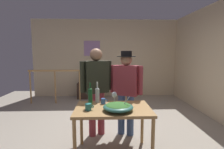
% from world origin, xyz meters
% --- Properties ---
extents(ground_plane, '(7.44, 7.44, 0.00)m').
position_xyz_m(ground_plane, '(0.00, 0.00, 0.00)').
color(ground_plane, '#9E9384').
extents(back_wall, '(5.12, 0.10, 2.71)m').
position_xyz_m(back_wall, '(0.00, 2.86, 1.36)').
color(back_wall, beige).
rests_on(back_wall, ground_plane).
extents(side_wall_right, '(0.10, 4.29, 2.71)m').
position_xyz_m(side_wall_right, '(2.56, 0.86, 1.36)').
color(side_wall_right, beige).
rests_on(side_wall_right, ground_plane).
extents(framed_picture, '(0.56, 0.03, 0.52)m').
position_xyz_m(framed_picture, '(-0.48, 2.80, 1.71)').
color(framed_picture, '#A37DAD').
extents(stair_railing, '(3.08, 0.10, 1.09)m').
position_xyz_m(stair_railing, '(-0.29, 1.90, 0.69)').
color(stair_railing, '#B2844C').
rests_on(stair_railing, ground_plane).
extents(tv_console, '(0.90, 0.40, 0.52)m').
position_xyz_m(tv_console, '(-0.52, 2.51, 0.26)').
color(tv_console, '#38281E').
rests_on(tv_console, ground_plane).
extents(flat_screen_tv, '(0.65, 0.12, 0.46)m').
position_xyz_m(flat_screen_tv, '(-0.52, 2.48, 0.80)').
color(flat_screen_tv, black).
rests_on(flat_screen_tv, tv_console).
extents(serving_table, '(1.12, 0.75, 0.74)m').
position_xyz_m(serving_table, '(0.08, -0.95, 0.66)').
color(serving_table, '#B2844C').
rests_on(serving_table, ground_plane).
extents(salad_bowl, '(0.43, 0.43, 0.22)m').
position_xyz_m(salad_bowl, '(0.15, -1.09, 0.80)').
color(salad_bowl, '#337060').
rests_on(salad_bowl, serving_table).
extents(wine_glass, '(0.09, 0.09, 0.19)m').
position_xyz_m(wine_glass, '(0.12, -0.71, 0.88)').
color(wine_glass, silver).
rests_on(wine_glass, serving_table).
extents(wine_bottle_green, '(0.07, 0.07, 0.37)m').
position_xyz_m(wine_bottle_green, '(-0.25, -0.89, 0.90)').
color(wine_bottle_green, '#1E5628').
rests_on(wine_bottle_green, serving_table).
extents(wine_bottle_clear, '(0.07, 0.07, 0.34)m').
position_xyz_m(wine_bottle_clear, '(-0.16, -0.65, 0.88)').
color(wine_bottle_clear, silver).
rests_on(wine_bottle_clear, serving_table).
extents(mug_teal, '(0.12, 0.09, 0.10)m').
position_xyz_m(mug_teal, '(-0.27, -1.06, 0.79)').
color(mug_teal, teal).
rests_on(mug_teal, serving_table).
extents(mug_blue, '(0.11, 0.07, 0.09)m').
position_xyz_m(mug_blue, '(-0.06, -0.75, 0.79)').
color(mug_blue, '#3866B2').
rests_on(mug_blue, serving_table).
extents(person_standing_left, '(0.57, 0.38, 1.64)m').
position_xyz_m(person_standing_left, '(-0.19, -0.28, 0.97)').
color(person_standing_left, '#9E3842').
rests_on(person_standing_left, ground_plane).
extents(person_standing_right, '(0.58, 0.38, 1.59)m').
position_xyz_m(person_standing_right, '(0.36, -0.28, 0.94)').
color(person_standing_right, '#3D5684').
rests_on(person_standing_right, ground_plane).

